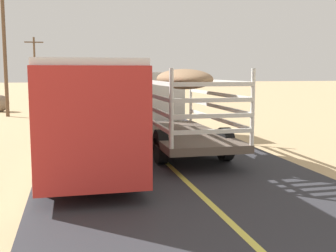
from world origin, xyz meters
TOP-DOWN VIEW (x-y plane):
  - livestock_truck at (0.89, 15.33)m, footprint 2.53×9.70m
  - bus at (-2.53, 11.62)m, footprint 2.54×10.00m
  - power_pole_mid at (-7.04, 27.31)m, footprint 2.20×0.24m
  - power_pole_far at (-7.04, 51.67)m, footprint 2.20×0.24m
  - boulder_near_shoulder at (-8.10, 31.11)m, footprint 1.38×1.19m

SIDE VIEW (x-z plane):
  - boulder_near_shoulder at x=-8.10m, z-range 0.00..1.24m
  - bus at x=-2.53m, z-range 0.14..3.35m
  - livestock_truck at x=0.89m, z-range 0.28..3.30m
  - power_pole_far at x=-7.04m, z-range 0.28..7.37m
  - power_pole_mid at x=-7.04m, z-range 0.30..9.27m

